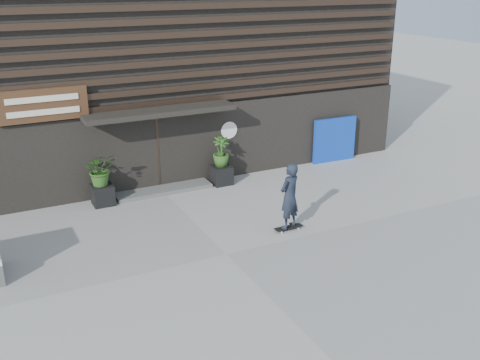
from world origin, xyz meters
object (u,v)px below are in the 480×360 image
planter_pot_left (103,195)px  skateboarder (289,196)px  blue_tarp (334,140)px  planter_pot_right (221,175)px

planter_pot_left → skateboarder: 5.59m
blue_tarp → skateboarder: (-4.43, -4.22, 0.17)m
planter_pot_right → skateboarder: (0.13, -3.92, 0.66)m
planter_pot_left → skateboarder: size_ratio=0.32×
planter_pot_left → skateboarder: bearing=-44.9°
skateboarder → planter_pot_left: bearing=135.1°
skateboarder → blue_tarp: bearing=43.6°
planter_pot_right → blue_tarp: blue_tarp is taller
planter_pot_left → planter_pot_right: (3.80, 0.00, 0.00)m
blue_tarp → skateboarder: bearing=-134.9°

